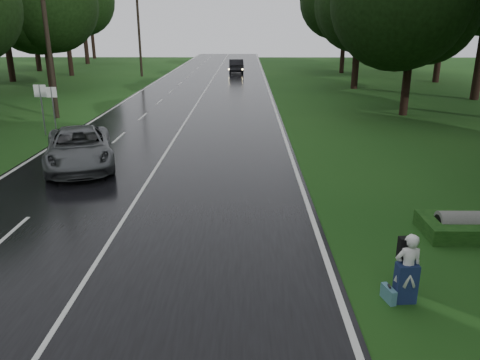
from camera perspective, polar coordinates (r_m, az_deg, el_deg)
The scene contains 17 objects.
ground at distance 12.10m, azimuth -17.69°, elevation -10.64°, with size 160.00×160.00×0.00m, color #1C4414.
road at distance 30.75m, azimuth -6.31°, elevation 7.67°, with size 12.00×140.00×0.04m, color black.
lane_center at distance 30.75m, azimuth -6.31°, elevation 7.71°, with size 0.12×140.00×0.01m, color silver.
grey_car at distance 20.62m, azimuth -19.08°, elevation 3.74°, with size 2.63×5.70×1.58m, color #535658.
far_car at distance 60.10m, azimuth -0.48°, elevation 13.80°, with size 1.74×4.98×1.64m, color black.
hitchhiker at distance 10.70m, azimuth 19.77°, elevation -10.36°, with size 0.61×0.56×1.60m.
suitcase at distance 10.87m, azimuth 17.70°, elevation -13.15°, with size 0.13×0.47×0.33m, color teal.
culvert at distance 14.86m, azimuth 25.36°, elevation -6.01°, with size 0.70×0.70×1.39m, color slate.
utility_pole_mid at distance 32.68m, azimuth -21.43°, elevation 7.11°, with size 1.80×0.28×9.26m, color black, non-canonical shape.
utility_pole_far at distance 57.08m, azimuth -11.91°, elevation 12.30°, with size 1.80×0.28×9.45m, color black, non-canonical shape.
road_sign_a at distance 27.66m, azimuth -22.66°, elevation 5.11°, with size 0.65×0.10×2.72m, color white, non-canonical shape.
road_sign_b at distance 28.97m, azimuth -21.57°, elevation 5.78°, with size 0.58×0.10×2.41m, color white, non-canonical shape.
tree_left_e at distance 46.86m, azimuth -21.89°, elevation 10.14°, with size 8.29×8.29×12.96m, color black, non-canonical shape.
tree_left_f at distance 60.18m, azimuth -19.88°, elevation 11.92°, with size 9.95×9.95×15.54m, color black, non-canonical shape.
tree_right_d at distance 33.27m, azimuth 19.29°, elevation 7.53°, with size 7.64×7.64×11.94m, color black, non-canonical shape.
tree_right_e at distance 46.15m, azimuth 13.75°, elevation 10.81°, with size 8.25×8.25×12.89m, color black, non-canonical shape.
tree_right_f at distance 61.46m, azimuth 12.29°, elevation 12.69°, with size 9.76×9.76×15.25m, color black, non-canonical shape.
Camera 1 is at (3.75, -9.99, 5.70)m, focal length 34.87 mm.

